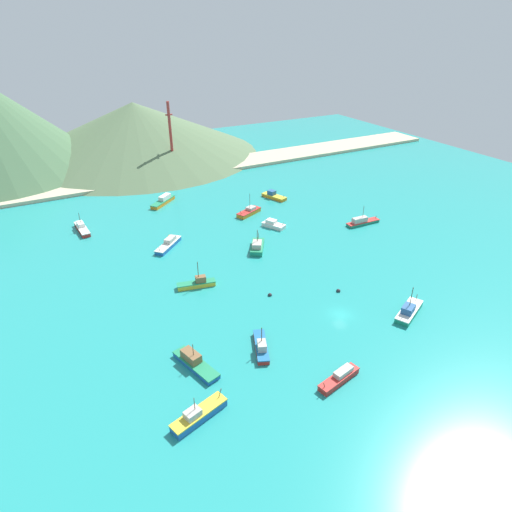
% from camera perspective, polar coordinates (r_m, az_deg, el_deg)
% --- Properties ---
extents(ground, '(260.00, 280.00, 0.50)m').
position_cam_1_polar(ground, '(113.14, 1.68, 0.22)').
color(ground, teal).
extents(fishing_boat_0, '(3.07, 10.47, 5.49)m').
position_cam_1_polar(fishing_boat_0, '(134.35, -21.84, 3.39)').
color(fishing_boat_0, red).
rests_on(fishing_boat_0, ground).
extents(fishing_boat_1, '(5.81, 9.38, 2.52)m').
position_cam_1_polar(fishing_boat_1, '(148.60, 2.33, 7.87)').
color(fishing_boat_1, orange).
rests_on(fishing_boat_1, ground).
extents(fishing_boat_2, '(10.80, 2.67, 5.91)m').
position_cam_1_polar(fishing_boat_2, '(132.57, 13.69, 4.39)').
color(fishing_boat_2, '#198466').
rests_on(fishing_boat_2, ground).
extents(fishing_boat_3, '(9.76, 6.76, 6.86)m').
position_cam_1_polar(fishing_boat_3, '(95.34, 19.38, -6.82)').
color(fishing_boat_3, '#198466').
rests_on(fishing_boat_3, ground).
extents(fishing_boat_4, '(9.23, 6.32, 6.65)m').
position_cam_1_polar(fishing_boat_4, '(135.82, -0.91, 5.81)').
color(fishing_boat_4, orange).
rests_on(fishing_boat_4, ground).
extents(fishing_boat_5, '(8.92, 3.77, 6.37)m').
position_cam_1_polar(fishing_boat_5, '(99.82, -7.71, -3.57)').
color(fishing_boat_5, gold).
rests_on(fishing_boat_5, ground).
extents(fishing_boat_6, '(5.67, 7.33, 2.26)m').
position_cam_1_polar(fishing_boat_6, '(127.29, 2.27, 4.16)').
color(fishing_boat_6, silver).
rests_on(fishing_boat_6, ground).
extents(fishing_boat_7, '(9.82, 5.02, 4.80)m').
position_cam_1_polar(fishing_boat_7, '(70.90, -7.55, -19.91)').
color(fishing_boat_7, '#1E5BA8').
rests_on(fishing_boat_7, ground).
extents(fishing_boat_8, '(5.36, 9.02, 5.41)m').
position_cam_1_polar(fishing_boat_8, '(81.63, 0.69, -11.76)').
color(fishing_boat_8, red).
rests_on(fishing_boat_8, ground).
extents(fishing_boat_9, '(5.42, 10.76, 4.79)m').
position_cam_1_polar(fishing_boat_9, '(79.16, -8.06, -13.60)').
color(fishing_boat_9, '#1E5BA8').
rests_on(fishing_boat_9, ground).
extents(fishing_boat_10, '(7.22, 8.73, 5.83)m').
position_cam_1_polar(fishing_boat_10, '(114.29, 0.17, 1.26)').
color(fishing_boat_10, '#198466').
rests_on(fishing_boat_10, ground).
extents(fishing_boat_11, '(9.25, 8.92, 2.28)m').
position_cam_1_polar(fishing_boat_11, '(118.27, -11.37, 1.55)').
color(fishing_boat_11, '#1E5BA8').
rests_on(fishing_boat_11, ground).
extents(fishing_boat_12, '(8.78, 3.77, 2.30)m').
position_cam_1_polar(fishing_boat_12, '(77.14, 10.91, -15.36)').
color(fishing_boat_12, red).
rests_on(fishing_boat_12, ground).
extents(fishing_boat_13, '(10.09, 9.09, 2.60)m').
position_cam_1_polar(fishing_boat_13, '(147.04, -12.04, 7.08)').
color(fishing_boat_13, orange).
rests_on(fishing_boat_13, ground).
extents(buoy_0, '(0.90, 0.90, 0.90)m').
position_cam_1_polar(buoy_0, '(96.25, 1.83, -5.13)').
color(buoy_0, '#232328').
rests_on(buoy_0, ground).
extents(buoy_1, '(0.95, 0.95, 0.95)m').
position_cam_1_polar(buoy_1, '(99.28, 10.73, -4.52)').
color(buoy_1, '#232328').
rests_on(buoy_1, ground).
extents(buoy_2, '(0.64, 0.64, 0.64)m').
position_cam_1_polar(buoy_2, '(124.27, -11.31, 2.58)').
color(buoy_2, gold).
rests_on(buoy_2, ground).
extents(beach_strip, '(247.00, 16.54, 1.20)m').
position_cam_1_polar(beach_strip, '(176.53, -10.64, 10.77)').
color(beach_strip, '#C6B793').
rests_on(beach_strip, ground).
extents(hill_central, '(105.67, 105.67, 22.19)m').
position_cam_1_polar(hill_central, '(204.56, -15.51, 15.76)').
color(hill_central, '#56704C').
rests_on(hill_central, ground).
extents(radio_tower, '(2.67, 2.14, 26.73)m').
position_cam_1_polar(radio_tower, '(175.21, -11.09, 15.03)').
color(radio_tower, '#B7332D').
rests_on(radio_tower, ground).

